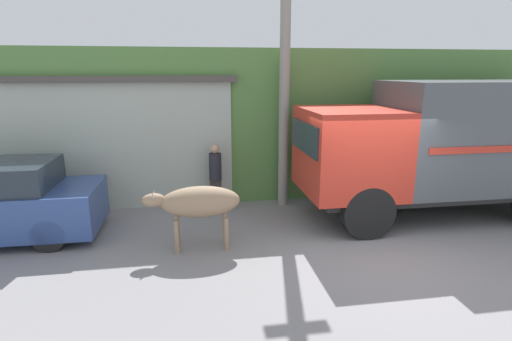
% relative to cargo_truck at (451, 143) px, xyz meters
% --- Properties ---
extents(ground_plane, '(60.00, 60.00, 0.00)m').
position_rel_cargo_truck_xyz_m(ground_plane, '(-2.40, -1.50, -1.79)').
color(ground_plane, gray).
extents(hillside_embankment, '(32.00, 5.08, 3.97)m').
position_rel_cargo_truck_xyz_m(hillside_embankment, '(-2.40, 4.37, 0.20)').
color(hillside_embankment, '#568442').
rests_on(hillside_embankment, ground_plane).
extents(building_backdrop, '(6.60, 2.70, 3.30)m').
position_rel_cargo_truck_xyz_m(building_backdrop, '(-8.11, 2.97, -0.12)').
color(building_backdrop, '#B2BCAD').
rests_on(building_backdrop, ground_plane).
extents(cargo_truck, '(6.75, 2.28, 3.20)m').
position_rel_cargo_truck_xyz_m(cargo_truck, '(0.00, 0.00, 0.00)').
color(cargo_truck, '#2D2D2D').
rests_on(cargo_truck, ground_plane).
extents(brown_cow, '(1.87, 0.61, 1.27)m').
position_rel_cargo_truck_xyz_m(brown_cow, '(-5.88, -0.89, -0.84)').
color(brown_cow, '#9E7F60').
rests_on(brown_cow, ground_plane).
extents(pedestrian_on_hill, '(0.35, 0.35, 1.66)m').
position_rel_cargo_truck_xyz_m(pedestrian_on_hill, '(-5.41, 1.36, -0.86)').
color(pedestrian_on_hill, '#38332D').
rests_on(pedestrian_on_hill, ground_plane).
extents(utility_pole, '(0.90, 0.25, 6.97)m').
position_rel_cargo_truck_xyz_m(utility_pole, '(-3.66, 1.45, 1.80)').
color(utility_pole, gray).
rests_on(utility_pole, ground_plane).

